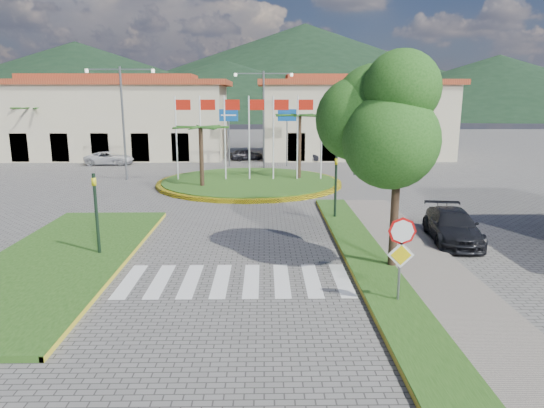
{
  "coord_description": "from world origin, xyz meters",
  "views": [
    {
      "loc": [
        1.04,
        -11.06,
        5.92
      ],
      "look_at": [
        1.34,
        8.0,
        1.7
      ],
      "focal_mm": 32.0,
      "sensor_mm": 36.0,
      "label": 1
    }
  ],
  "objects_px": {
    "deciduous_tree": "(400,120)",
    "stop_sign": "(401,247)",
    "car_dark_b": "(303,155)",
    "car_side_right": "(452,226)",
    "white_van": "(109,158)",
    "car_dark_a": "(246,155)",
    "roundabout_island": "(249,182)"
  },
  "relations": [
    {
      "from": "deciduous_tree",
      "to": "car_dark_a",
      "type": "relative_size",
      "value": 2.13
    },
    {
      "from": "roundabout_island",
      "to": "white_van",
      "type": "bearing_deg",
      "value": 141.5
    },
    {
      "from": "white_van",
      "to": "car_dark_b",
      "type": "height_order",
      "value": "white_van"
    },
    {
      "from": "roundabout_island",
      "to": "car_dark_b",
      "type": "distance_m",
      "value": 13.32
    },
    {
      "from": "car_dark_b",
      "to": "car_side_right",
      "type": "bearing_deg",
      "value": -148.93
    },
    {
      "from": "roundabout_island",
      "to": "stop_sign",
      "type": "bearing_deg",
      "value": -76.27
    },
    {
      "from": "stop_sign",
      "to": "car_dark_a",
      "type": "relative_size",
      "value": 0.83
    },
    {
      "from": "white_van",
      "to": "stop_sign",
      "type": "bearing_deg",
      "value": -150.88
    },
    {
      "from": "roundabout_island",
      "to": "car_side_right",
      "type": "bearing_deg",
      "value": -56.91
    },
    {
      "from": "car_dark_b",
      "to": "car_side_right",
      "type": "xyz_separation_m",
      "value": [
        4.23,
        -26.12,
        0.1
      ]
    },
    {
      "from": "car_dark_a",
      "to": "white_van",
      "type": "bearing_deg",
      "value": 80.48
    },
    {
      "from": "roundabout_island",
      "to": "car_dark_a",
      "type": "height_order",
      "value": "roundabout_island"
    },
    {
      "from": "car_dark_b",
      "to": "stop_sign",
      "type": "bearing_deg",
      "value": -157.71
    },
    {
      "from": "stop_sign",
      "to": "car_side_right",
      "type": "relative_size",
      "value": 0.58
    },
    {
      "from": "stop_sign",
      "to": "white_van",
      "type": "height_order",
      "value": "stop_sign"
    },
    {
      "from": "white_van",
      "to": "car_side_right",
      "type": "xyz_separation_m",
      "value": [
        21.67,
        -23.8,
        0.07
      ]
    },
    {
      "from": "deciduous_tree",
      "to": "stop_sign",
      "type": "bearing_deg",
      "value": -101.18
    },
    {
      "from": "car_dark_b",
      "to": "car_side_right",
      "type": "height_order",
      "value": "car_side_right"
    },
    {
      "from": "car_dark_a",
      "to": "car_dark_b",
      "type": "bearing_deg",
      "value": -120.7
    },
    {
      "from": "deciduous_tree",
      "to": "car_dark_a",
      "type": "xyz_separation_m",
      "value": [
        -6.22,
        30.16,
        -4.63
      ]
    },
    {
      "from": "car_dark_a",
      "to": "car_dark_b",
      "type": "distance_m",
      "value": 5.43
    },
    {
      "from": "stop_sign",
      "to": "car_dark_a",
      "type": "distance_m",
      "value": 33.69
    },
    {
      "from": "white_van",
      "to": "car_side_right",
      "type": "distance_m",
      "value": 32.19
    },
    {
      "from": "car_dark_b",
      "to": "car_dark_a",
      "type": "bearing_deg",
      "value": 104.65
    },
    {
      "from": "roundabout_island",
      "to": "car_dark_b",
      "type": "height_order",
      "value": "roundabout_island"
    },
    {
      "from": "deciduous_tree",
      "to": "car_dark_b",
      "type": "bearing_deg",
      "value": 91.62
    },
    {
      "from": "roundabout_island",
      "to": "deciduous_tree",
      "type": "distance_m",
      "value": 18.55
    },
    {
      "from": "roundabout_island",
      "to": "stop_sign",
      "type": "distance_m",
      "value": 20.69
    },
    {
      "from": "deciduous_tree",
      "to": "white_van",
      "type": "xyz_separation_m",
      "value": [
        -18.27,
        27.16,
        -4.59
      ]
    },
    {
      "from": "stop_sign",
      "to": "car_dark_a",
      "type": "bearing_deg",
      "value": 99.61
    },
    {
      "from": "stop_sign",
      "to": "car_dark_b",
      "type": "bearing_deg",
      "value": 90.42
    },
    {
      "from": "roundabout_island",
      "to": "deciduous_tree",
      "type": "xyz_separation_m",
      "value": [
        5.5,
        -17.0,
        5.0
      ]
    }
  ]
}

